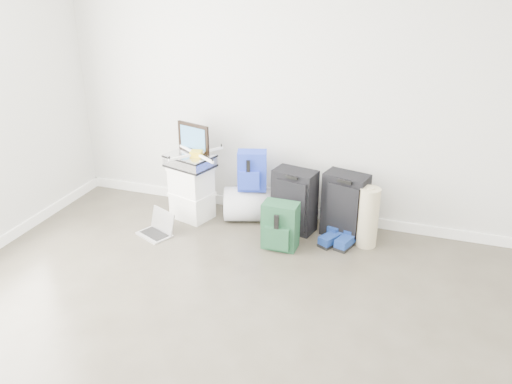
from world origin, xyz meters
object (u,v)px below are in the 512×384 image
at_px(carry_on, 345,206).
at_px(large_suitcase, 294,201).
at_px(boxes_stack, 192,192).
at_px(briefcase, 190,161).
at_px(duffel_bag, 253,204).
at_px(laptop, 158,229).

bearing_deg(carry_on, large_suitcase, -161.28).
xyz_separation_m(boxes_stack, briefcase, (0.00, 0.00, 0.34)).
bearing_deg(carry_on, boxes_stack, -162.24).
relative_size(large_suitcase, carry_on, 0.98).
bearing_deg(large_suitcase, duffel_bag, -177.97).
distance_m(duffel_bag, carry_on, 0.93).
height_order(duffel_bag, carry_on, carry_on).
height_order(large_suitcase, carry_on, carry_on).
bearing_deg(large_suitcase, carry_on, 16.72).
height_order(briefcase, duffel_bag, briefcase).
height_order(duffel_bag, laptop, duffel_bag).
height_order(large_suitcase, laptop, large_suitcase).
xyz_separation_m(duffel_bag, laptop, (-0.76, -0.58, -0.12)).
xyz_separation_m(duffel_bag, carry_on, (0.92, -0.03, 0.14)).
bearing_deg(boxes_stack, duffel_bag, 30.41).
relative_size(boxes_stack, carry_on, 0.88).
bearing_deg(carry_on, briefcase, -162.24).
xyz_separation_m(briefcase, carry_on, (1.52, 0.11, -0.30)).
bearing_deg(briefcase, large_suitcase, 20.23).
relative_size(briefcase, large_suitcase, 0.70).
bearing_deg(laptop, boxes_stack, 94.45).
distance_m(large_suitcase, carry_on, 0.48).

